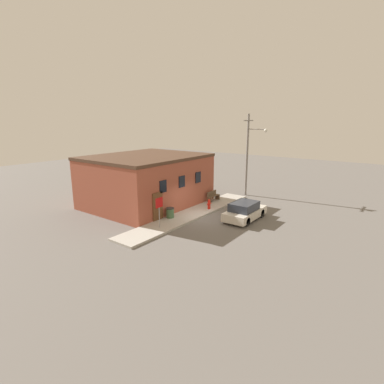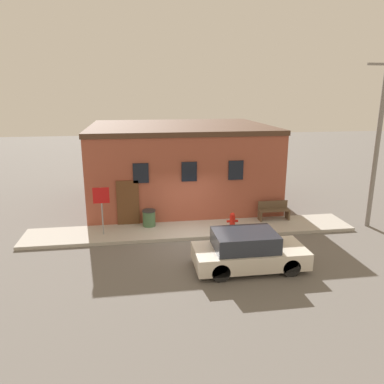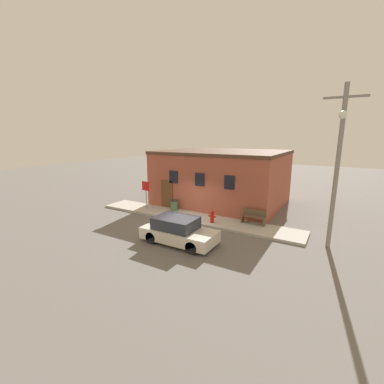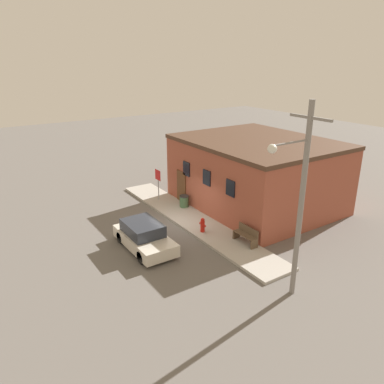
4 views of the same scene
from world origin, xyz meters
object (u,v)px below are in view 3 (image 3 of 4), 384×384
Objects in this scene: trash_bin at (174,205)px; parked_car at (178,231)px; stop_sign at (146,190)px; utility_pole at (338,162)px; fire_hydrant at (212,216)px; bench at (254,217)px.

parked_car reaches higher than trash_bin.
utility_pole is (12.03, -0.50, 2.69)m from stop_sign.
fire_hydrant is 1.07× the size of trash_bin.
parked_car is (-2.61, -4.47, 0.07)m from bench.
stop_sign is 7.97m from bench.
utility_pole is at bearing 25.15° from parked_car.
bench is 0.37× the size of parked_car.
bench is (7.87, 0.79, -1.02)m from stop_sign.
utility_pole reaches higher than trash_bin.
parked_car reaches higher than bench.
fire_hydrant is 3.38m from parked_car.
utility_pole is 1.99× the size of parked_car.
bench is at bearing 162.79° from utility_pole.
utility_pole is (4.16, -1.29, 3.71)m from bench.
fire_hydrant is 5.68m from stop_sign.
stop_sign is at bearing 176.75° from fire_hydrant.
parked_car reaches higher than fire_hydrant.
stop_sign is at bearing 177.61° from utility_pole.
bench is at bearing 5.72° from stop_sign.
parked_car is at bearing -120.30° from bench.
fire_hydrant is 3.75m from trash_bin.
fire_hydrant is at bearing -16.70° from trash_bin.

